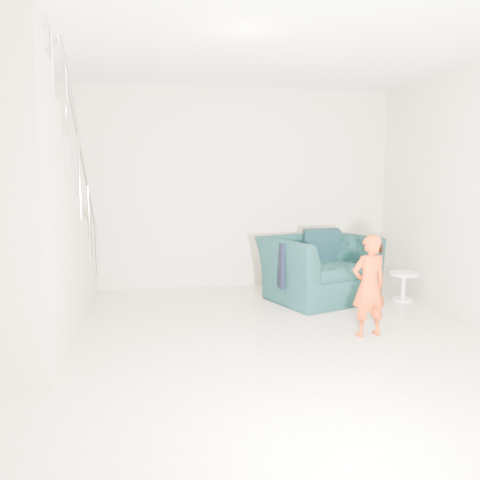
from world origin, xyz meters
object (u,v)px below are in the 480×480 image
Objects in this scene: armchair at (318,268)px; side_table at (403,282)px; toddler at (369,286)px; staircase at (11,244)px.

armchair reaches higher than side_table.
armchair is 3.40× the size of side_table.
side_table is (1.02, -0.22, -0.15)m from armchair.
armchair is 1.06m from side_table.
toddler is (0.04, -1.43, 0.10)m from armchair.
toddler is 2.77× the size of side_table.
side_table is at bearing 13.55° from staircase.
staircase is (-3.26, 0.19, 0.45)m from toddler.
side_table is 0.10× the size of staircase.
staircase is at bearing 179.89° from armchair.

